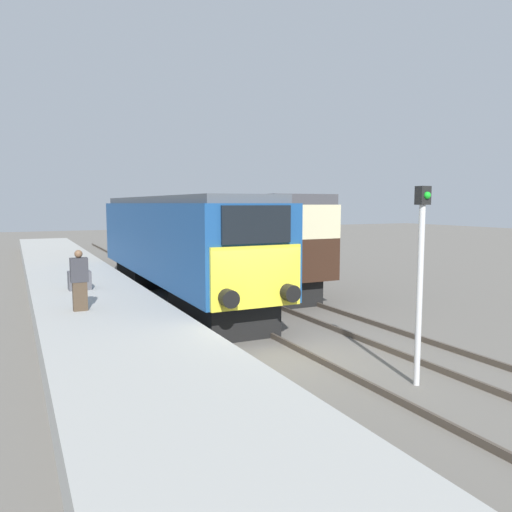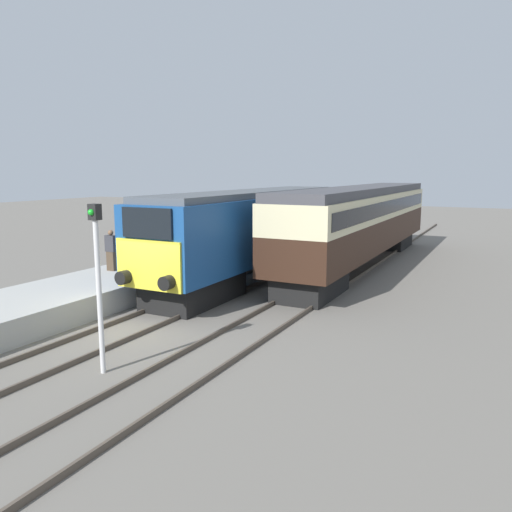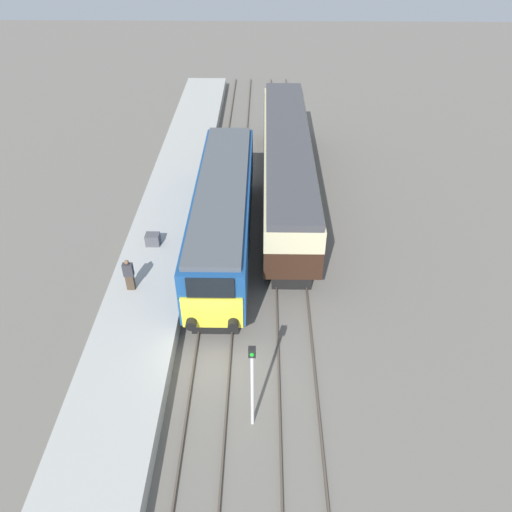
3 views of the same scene
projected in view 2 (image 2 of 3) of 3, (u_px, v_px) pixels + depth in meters
The scene contains 9 objects.
ground_plane at pixel (138, 326), 15.30m from camera, with size 120.00×120.00×0.00m, color slate.
platform_left at pixel (195, 262), 23.74m from camera, with size 3.50×50.00×0.81m.
rails_near_track at pixel (222, 290), 19.67m from camera, with size 1.51×60.00×0.14m.
rails_far_track at pixel (302, 300), 18.14m from camera, with size 1.50×60.00×0.14m.
locomotive at pixel (252, 230), 21.56m from camera, with size 2.70×14.28×3.87m.
passenger_carriage at pixel (362, 218), 24.70m from camera, with size 2.75×18.37×3.94m.
person_on_platform at pixel (111, 251), 19.60m from camera, with size 0.44×0.26×1.61m.
signal_post at pixel (98, 275), 11.32m from camera, with size 0.24×0.28×3.96m.
luggage_crate at pixel (172, 251), 22.52m from camera, with size 0.70×0.56×0.60m.
Camera 2 is at (9.96, -11.44, 4.66)m, focal length 35.00 mm.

